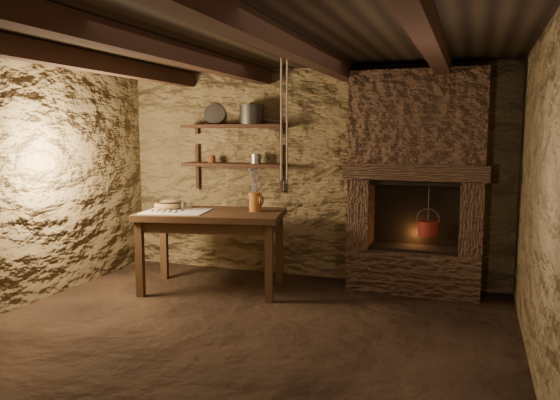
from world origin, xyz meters
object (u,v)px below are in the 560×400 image
(wooden_bowl, at_px, (170,205))
(red_pot, at_px, (428,227))
(stoneware_jug, at_px, (255,193))
(iron_stockpot, at_px, (251,115))
(work_table, at_px, (213,248))

(wooden_bowl, xyz_separation_m, red_pot, (2.69, 0.60, -0.18))
(stoneware_jug, distance_m, red_pot, 1.82)
(stoneware_jug, xyz_separation_m, iron_stockpot, (-0.29, 0.59, 0.83))
(work_table, relative_size, red_pot, 3.01)
(stoneware_jug, relative_size, iron_stockpot, 1.71)
(work_table, height_order, iron_stockpot, iron_stockpot)
(red_pot, bearing_deg, work_table, -164.10)
(work_table, bearing_deg, wooden_bowl, 167.09)
(work_table, relative_size, iron_stockpot, 6.00)
(iron_stockpot, bearing_deg, stoneware_jug, -64.07)
(work_table, xyz_separation_m, red_pot, (2.17, 0.62, 0.25))
(wooden_bowl, bearing_deg, stoneware_jug, 7.67)
(stoneware_jug, bearing_deg, red_pot, -8.57)
(work_table, height_order, stoneware_jug, stoneware_jug)
(stoneware_jug, bearing_deg, iron_stockpot, 92.00)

